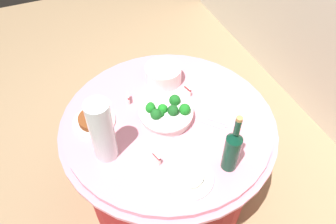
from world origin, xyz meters
The scene contains 12 objects.
ground_plane centered at (0.00, 0.00, 0.00)m, with size 6.00×6.00×0.00m, color #9E7F5B.
buffet_table centered at (0.00, 0.00, 0.38)m, with size 1.16×1.16×0.74m.
broccoli_bowl centered at (0.00, -0.01, 0.78)m, with size 0.28×0.28×0.11m.
plate_stack centered at (-0.29, 0.09, 0.79)m, with size 0.21×0.21×0.10m.
wine_bottle centered at (0.38, 0.15, 0.87)m, with size 0.07×0.07×0.34m.
decorative_fruit_vase centered at (0.10, -0.36, 0.90)m, with size 0.11×0.11×0.34m.
serving_tongs centered at (0.12, 0.20, 0.74)m, with size 0.15×0.14×0.01m.
food_plate_stir_fry centered at (-0.12, -0.37, 0.76)m, with size 0.22×0.22×0.04m.
food_plate_rice centered at (0.38, -0.05, 0.75)m, with size 0.22×0.22×0.04m.
label_placard_front centered at (-0.13, 0.17, 0.77)m, with size 0.05×0.02×0.05m.
label_placard_mid centered at (-0.20, -0.15, 0.77)m, with size 0.05×0.02×0.05m.
label_placard_rear centered at (0.23, -0.16, 0.77)m, with size 0.05×0.02×0.05m.
Camera 1 is at (1.07, -0.45, 2.05)m, focal length 35.32 mm.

